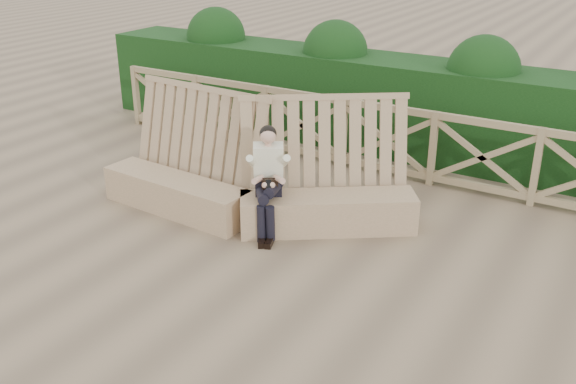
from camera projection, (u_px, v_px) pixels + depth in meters
The scene contains 5 objects.
ground at pixel (256, 277), 7.00m from camera, with size 60.00×60.00×0.00m, color brown.
bench at pixel (251, 189), 8.23m from camera, with size 4.10×1.89×1.60m.
woman at pixel (268, 176), 7.75m from camera, with size 0.60×0.80×1.33m.
guardrail at pixel (386, 140), 9.53m from camera, with size 10.10×0.09×1.10m.
hedge at pixel (416, 108), 10.39m from camera, with size 12.00×1.20×1.50m, color black.
Camera 1 is at (3.42, -5.00, 3.64)m, focal length 40.00 mm.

